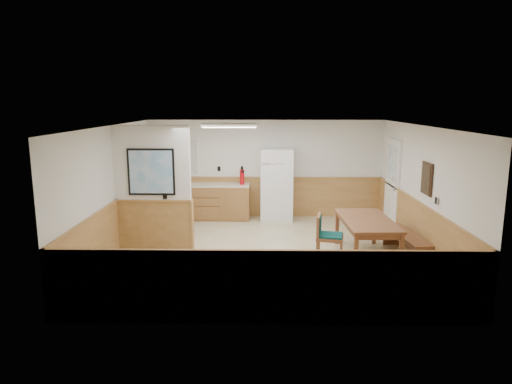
{
  "coord_description": "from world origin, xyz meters",
  "views": [
    {
      "loc": [
        -0.07,
        -8.67,
        2.93
      ],
      "look_at": [
        -0.2,
        0.4,
        1.15
      ],
      "focal_mm": 32.0,
      "sensor_mm": 36.0,
      "label": 1
    }
  ],
  "objects_px": {
    "dining_table": "(367,224)",
    "fire_extinguisher": "(242,176)",
    "soap_bottle": "(174,180)",
    "refrigerator": "(277,184)",
    "dining_chair": "(325,233)",
    "dining_bench": "(406,239)"
  },
  "relations": [
    {
      "from": "dining_bench",
      "to": "dining_chair",
      "type": "height_order",
      "value": "dining_chair"
    },
    {
      "from": "fire_extinguisher",
      "to": "soap_bottle",
      "type": "distance_m",
      "value": 1.72
    },
    {
      "from": "fire_extinguisher",
      "to": "refrigerator",
      "type": "bearing_deg",
      "value": 12.64
    },
    {
      "from": "refrigerator",
      "to": "soap_bottle",
      "type": "xyz_separation_m",
      "value": [
        -2.61,
        0.04,
        0.11
      ]
    },
    {
      "from": "dining_bench",
      "to": "dining_table",
      "type": "bearing_deg",
      "value": 178.61
    },
    {
      "from": "refrigerator",
      "to": "fire_extinguisher",
      "type": "xyz_separation_m",
      "value": [
        -0.89,
        0.02,
        0.2
      ]
    },
    {
      "from": "refrigerator",
      "to": "dining_chair",
      "type": "height_order",
      "value": "refrigerator"
    },
    {
      "from": "refrigerator",
      "to": "fire_extinguisher",
      "type": "distance_m",
      "value": 0.91
    },
    {
      "from": "soap_bottle",
      "to": "dining_chair",
      "type": "bearing_deg",
      "value": -41.19
    },
    {
      "from": "fire_extinguisher",
      "to": "dining_bench",
      "type": "bearing_deg",
      "value": -26.63
    },
    {
      "from": "dining_bench",
      "to": "refrigerator",
      "type": "bearing_deg",
      "value": 125.42
    },
    {
      "from": "fire_extinguisher",
      "to": "soap_bottle",
      "type": "bearing_deg",
      "value": -166.84
    },
    {
      "from": "refrigerator",
      "to": "dining_table",
      "type": "xyz_separation_m",
      "value": [
        1.62,
        -2.86,
        -0.25
      ]
    },
    {
      "from": "refrigerator",
      "to": "soap_bottle",
      "type": "relative_size",
      "value": 7.87
    },
    {
      "from": "refrigerator",
      "to": "dining_chair",
      "type": "relative_size",
      "value": 2.13
    },
    {
      "from": "dining_chair",
      "to": "dining_bench",
      "type": "bearing_deg",
      "value": 16.56
    },
    {
      "from": "dining_chair",
      "to": "refrigerator",
      "type": "bearing_deg",
      "value": 116.64
    },
    {
      "from": "dining_table",
      "to": "fire_extinguisher",
      "type": "distance_m",
      "value": 3.84
    },
    {
      "from": "dining_chair",
      "to": "soap_bottle",
      "type": "xyz_separation_m",
      "value": [
        -3.42,
        3.0,
        0.52
      ]
    },
    {
      "from": "dining_chair",
      "to": "fire_extinguisher",
      "type": "distance_m",
      "value": 3.48
    },
    {
      "from": "dining_chair",
      "to": "soap_bottle",
      "type": "bearing_deg",
      "value": 150.05
    },
    {
      "from": "refrigerator",
      "to": "dining_table",
      "type": "bearing_deg",
      "value": -56.58
    }
  ]
}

